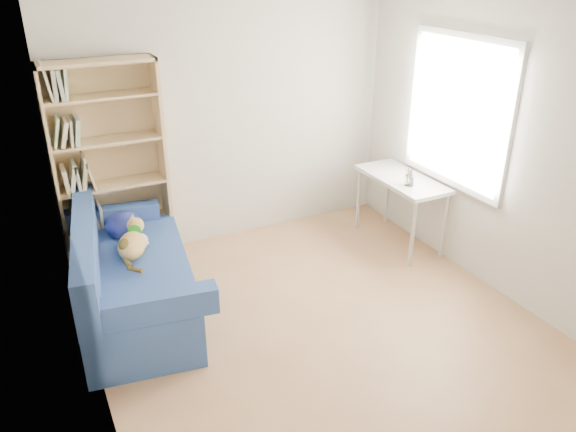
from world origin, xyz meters
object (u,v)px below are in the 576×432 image
object	(u,v)px
bookshelf	(112,179)
desk	(401,185)
pen_cup	(409,179)
sofa	(130,277)

from	to	relation	value
bookshelf	desk	distance (m)	2.87
bookshelf	pen_cup	world-z (taller)	bookshelf
sofa	pen_cup	distance (m)	2.80
sofa	desk	bearing A→B (deg)	8.98
sofa	desk	size ratio (longest dim) A/B	1.83
bookshelf	pen_cup	size ratio (longest dim) A/B	11.54
bookshelf	desk	xyz separation A→B (m)	(2.74, -0.81, -0.26)
desk	sofa	bearing A→B (deg)	-179.21
sofa	desk	xyz separation A→B (m)	(2.83, 0.04, 0.32)
sofa	pen_cup	bearing A→B (deg)	4.73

